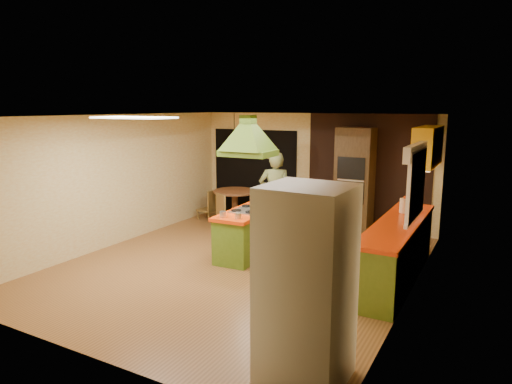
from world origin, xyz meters
The scene contains 21 objects.
ground centered at (0.00, 0.00, 0.00)m, with size 6.50×6.50×0.00m, color brown.
room_walls centered at (0.00, 0.00, 1.25)m, with size 5.50×6.50×6.50m.
ceiling_plane centered at (0.00, 0.00, 2.50)m, with size 6.50×6.50×0.00m, color silver.
brick_panel centered at (1.25, 3.23, 1.25)m, with size 2.64×0.03×2.50m, color #381E14.
nook_opening centered at (-1.50, 3.23, 1.05)m, with size 2.20×0.03×2.10m, color black.
right_counter centered at (2.45, 0.60, 0.46)m, with size 0.62×3.05×0.92m.
upper_cabinets centered at (2.57, 2.20, 1.95)m, with size 0.34×1.40×0.70m, color yellow.
window_right centered at (2.70, 0.40, 1.77)m, with size 0.12×1.35×1.06m.
fluor_panel centered at (-1.10, -1.20, 2.48)m, with size 1.20×0.60×0.03m, color white.
kitchen_island centered at (-0.15, 0.55, 0.42)m, with size 0.74×1.67×0.84m.
range_hood centered at (-0.15, 0.55, 2.26)m, with size 0.91×0.66×0.78m.
man centered at (-0.20, 1.72, 0.89)m, with size 0.65×0.43×1.78m, color #545B30.
refrigerator centered at (2.22, -2.50, 0.97)m, with size 0.80×0.75×1.94m, color silver.
wall_oven centered at (1.06, 2.95, 1.11)m, with size 0.74×0.60×2.22m.
dining_table centered at (-1.61, 2.50, 0.52)m, with size 0.99×0.99×0.74m.
chair_left centered at (-2.31, 2.40, 0.36)m, with size 0.39×0.39×0.71m, color brown, non-canonical shape.
chair_near centered at (-1.36, 1.85, 0.40)m, with size 0.44×0.44×0.81m, color brown, non-canonical shape.
pendant_lamp centered at (-1.61, 2.50, 1.90)m, with size 0.31×0.31×0.20m, color #FF9E3F.
canister_large centered at (2.40, 1.29, 1.04)m, with size 0.16×0.16×0.24m, color #F8EBC7.
canister_medium centered at (2.40, 1.57, 1.00)m, with size 0.12×0.12×0.17m, color #F9ECC8.
canister_small centered at (2.40, 1.29, 1.00)m, with size 0.13×0.13×0.17m, color #F5E8C5.
Camera 1 is at (3.77, -6.33, 2.65)m, focal length 32.00 mm.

